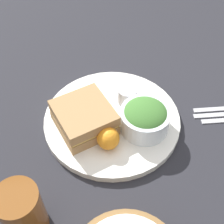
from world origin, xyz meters
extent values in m
plane|color=#232328|center=(0.00, 0.00, 0.00)|extent=(4.00, 4.00, 0.00)
cylinder|color=white|center=(0.00, 0.00, 0.01)|extent=(0.31, 0.31, 0.02)
cube|color=#A37A4C|center=(0.07, 0.01, 0.03)|extent=(0.15, 0.15, 0.02)
cube|color=#E5C666|center=(0.07, 0.01, 0.05)|extent=(0.14, 0.14, 0.01)
cube|color=#A37A4C|center=(0.07, 0.01, 0.06)|extent=(0.15, 0.15, 0.02)
cylinder|color=white|center=(-0.06, 0.04, 0.04)|extent=(0.11, 0.11, 0.05)
ellipsoid|color=#3D702D|center=(-0.06, 0.04, 0.06)|extent=(0.10, 0.10, 0.05)
cylinder|color=#B7B7BC|center=(-0.05, -0.04, 0.04)|extent=(0.05, 0.05, 0.04)
sphere|color=orange|center=(0.02, 0.07, 0.04)|extent=(0.05, 0.05, 0.05)
cylinder|color=brown|center=(0.20, 0.20, 0.06)|extent=(0.08, 0.08, 0.11)
camera|label=1|loc=(0.10, 0.45, 0.57)|focal=50.00mm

